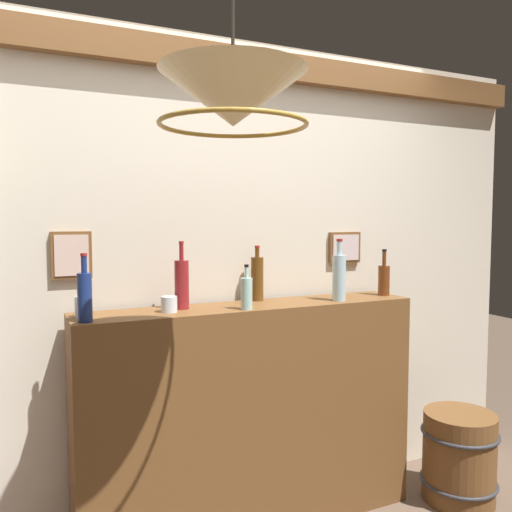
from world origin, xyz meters
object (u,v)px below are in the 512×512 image
liquor_bottle_vermouth (182,283)px  glass_tumbler_rocks (82,307)px  liquor_bottle_vodka (384,279)px  glass_tumbler_highball (169,304)px  pendant_lamp (233,100)px  wooden_barrel (459,457)px  liquor_bottle_scotch (247,293)px  liquor_bottle_tequila (257,278)px  liquor_bottle_rum (85,295)px  liquor_bottle_rye (339,276)px

liquor_bottle_vermouth → glass_tumbler_rocks: 0.47m
liquor_bottle_vermouth → liquor_bottle_vodka: bearing=-2.5°
glass_tumbler_highball → pendant_lamp: size_ratio=0.12×
wooden_barrel → pendant_lamp: bearing=-164.1°
pendant_lamp → wooden_barrel: size_ratio=1.23×
glass_tumbler_highball → wooden_barrel: (1.58, -0.25, -0.93)m
liquor_bottle_vodka → liquor_bottle_vermouth: (-1.16, 0.05, 0.03)m
liquor_bottle_scotch → wooden_barrel: liquor_bottle_scotch is taller
liquor_bottle_tequila → wooden_barrel: liquor_bottle_tequila is taller
glass_tumbler_highball → wooden_barrel: size_ratio=0.15×
glass_tumbler_highball → liquor_bottle_rum: bearing=-168.4°
liquor_bottle_tequila → liquor_bottle_scotch: bearing=-125.5°
liquor_bottle_rum → glass_tumbler_rocks: liquor_bottle_rum is taller
wooden_barrel → liquor_bottle_vodka: bearing=142.0°
liquor_bottle_scotch → liquor_bottle_vermouth: bearing=151.7°
glass_tumbler_highball → liquor_bottle_scotch: bearing=-14.3°
wooden_barrel → liquor_bottle_tequila: bearing=159.8°
pendant_lamp → wooden_barrel: (1.54, 0.44, -1.73)m
liquor_bottle_scotch → liquor_bottle_rye: size_ratio=0.66×
liquor_bottle_rye → pendant_lamp: size_ratio=0.54×
glass_tumbler_rocks → pendant_lamp: (0.42, -0.73, 0.78)m
glass_tumbler_highball → pendant_lamp: 1.05m
liquor_bottle_scotch → glass_tumbler_rocks: 0.75m
liquor_bottle_vodka → glass_tumbler_rocks: size_ratio=2.79×
liquor_bottle_scotch → pendant_lamp: (-0.31, -0.60, 0.75)m
wooden_barrel → liquor_bottle_vermouth: bearing=168.2°
liquor_bottle_tequila → glass_tumbler_highball: 0.54m
liquor_bottle_vodka → pendant_lamp: size_ratio=0.43×
liquor_bottle_tequila → glass_tumbler_rocks: size_ratio=3.12×
liquor_bottle_tequila → liquor_bottle_rum: liquor_bottle_tequila is taller
liquor_bottle_scotch → wooden_barrel: size_ratio=0.44×
glass_tumbler_rocks → liquor_bottle_rum: bearing=-89.6°
liquor_bottle_vodka → glass_tumbler_highball: 1.25m
liquor_bottle_scotch → pendant_lamp: bearing=-117.5°
liquor_bottle_rye → liquor_bottle_vodka: bearing=9.5°
glass_tumbler_highball → pendant_lamp: (0.04, -0.69, 0.79)m
liquor_bottle_scotch → liquor_bottle_rum: (-0.73, 0.01, 0.03)m
liquor_bottle_rye → wooden_barrel: (0.68, -0.20, -1.03)m
liquor_bottle_scotch → liquor_bottle_rye: 0.55m
liquor_bottle_vodka → glass_tumbler_rocks: (-1.63, 0.03, -0.05)m
liquor_bottle_tequila → glass_tumbler_highball: bearing=-165.0°
glass_tumbler_rocks → pendant_lamp: 1.15m
liquor_bottle_rye → liquor_bottle_tequila: bearing=154.2°
wooden_barrel → liquor_bottle_rum: bearing=174.9°
liquor_bottle_vodka → liquor_bottle_rye: 0.35m
liquor_bottle_vermouth → glass_tumbler_rocks: liquor_bottle_vermouth is taller
glass_tumbler_rocks → wooden_barrel: bearing=-8.3°
liquor_bottle_vodka → pendant_lamp: (-1.21, -0.70, 0.74)m
glass_tumbler_highball → wooden_barrel: 1.85m
liquor_bottle_rye → pendant_lamp: pendant_lamp is taller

